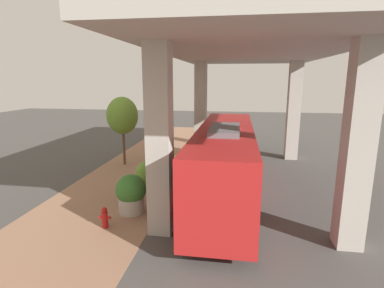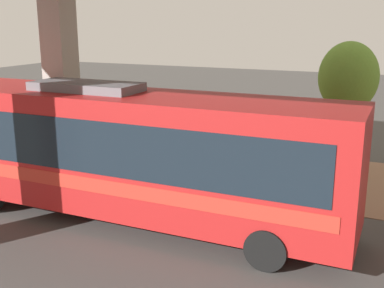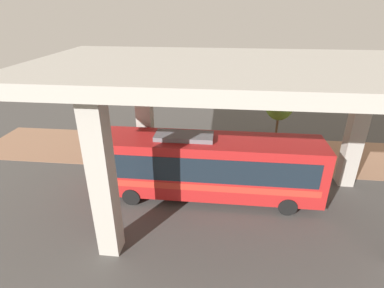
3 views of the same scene
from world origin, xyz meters
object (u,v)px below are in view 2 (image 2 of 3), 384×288
object	(u,v)px
planter_front	(127,146)
street_tree_near	(348,78)
bus	(127,148)
fire_hydrant	(103,149)
planter_back	(237,162)
planter_middle	(185,153)

from	to	relation	value
planter_front	street_tree_near	distance (m)	8.59
planter_front	bus	bearing A→B (deg)	31.85
fire_hydrant	planter_front	bearing A→B (deg)	69.30
planter_front	planter_back	xyz separation A→B (m)	(0.42, 4.57, 0.03)
bus	planter_front	world-z (taller)	bus
planter_front	planter_middle	xyz separation A→B (m)	(0.05, 2.47, 0.02)
street_tree_near	planter_front	bearing A→B (deg)	-66.57
planter_middle	planter_back	world-z (taller)	planter_back
bus	planter_middle	world-z (taller)	bus
street_tree_near	fire_hydrant	bearing A→B (deg)	-73.59
planter_middle	bus	bearing A→B (deg)	1.22
fire_hydrant	planter_back	size ratio (longest dim) A/B	0.47
planter_front	planter_back	distance (m)	4.59
fire_hydrant	planter_middle	size ratio (longest dim) A/B	0.51
street_tree_near	planter_middle	bearing A→B (deg)	-56.81
planter_back	street_tree_near	distance (m)	5.36
planter_front	fire_hydrant	bearing A→B (deg)	-110.70
bus	fire_hydrant	distance (m)	6.45
planter_front	street_tree_near	world-z (taller)	street_tree_near
planter_middle	planter_back	bearing A→B (deg)	80.02
bus	fire_hydrant	xyz separation A→B (m)	(-4.69, -4.10, -1.64)
fire_hydrant	street_tree_near	xyz separation A→B (m)	(-2.67, 9.07, 3.06)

